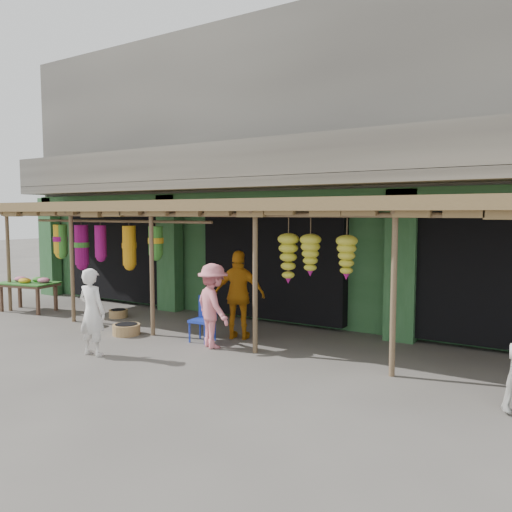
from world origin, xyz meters
The scene contains 11 objects.
ground centered at (0.00, 0.00, 0.00)m, with size 80.00×80.00×0.00m, color #514C47.
building centered at (0.00, 4.87, 3.37)m, with size 16.40×6.80×7.00m.
awning centered at (-0.14, 0.80, 2.58)m, with size 14.00×2.70×2.79m.
flower_table centered at (-6.03, 0.05, 0.71)m, with size 1.60×1.12×0.88m.
blue_chair centered at (-0.31, 0.01, 0.49)m, with size 0.44×0.45×0.88m.
basket_left centered at (-3.47, 0.68, 0.09)m, with size 0.45×0.45×0.19m, color olive.
basket_mid centered at (-2.00, -0.46, 0.11)m, with size 0.57×0.57×0.22m, color #A16D48.
basket_right centered at (-3.23, -0.31, 0.09)m, with size 0.40×0.40×0.18m, color olive.
person_front centered at (-1.39, -1.85, 0.78)m, with size 0.57×0.37×1.56m, color white.
person_vendor centered at (0.19, 0.50, 0.90)m, with size 1.05×0.44×1.79m, color #C47512.
person_shopper centered at (0.13, -0.29, 0.80)m, with size 1.03×0.59×1.59m, color pink.
Camera 1 is at (5.67, -7.75, 2.52)m, focal length 35.00 mm.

